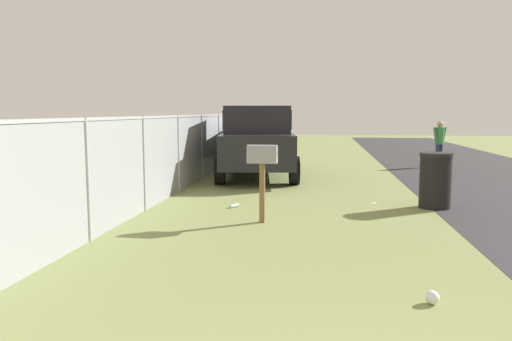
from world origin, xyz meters
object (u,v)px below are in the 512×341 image
mailbox (262,160)px  trash_bin (435,180)px  pedestrian (439,141)px  pickup_truck (257,140)px

mailbox → trash_bin: size_ratio=1.22×
trash_bin → pedestrian: 8.05m
pickup_truck → pedestrian: 6.95m
pickup_truck → mailbox: bearing=0.9°
pickup_truck → pedestrian: pickup_truck is taller
pedestrian → pickup_truck: bearing=-92.1°
pedestrian → trash_bin: bearing=-45.6°
pickup_truck → trash_bin: size_ratio=5.03×
mailbox → pedestrian: size_ratio=0.85×
trash_bin → mailbox: bearing=118.1°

